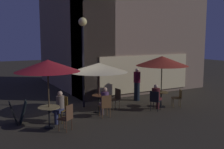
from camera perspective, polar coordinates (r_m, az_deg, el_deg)
ground_plane at (r=11.61m, az=-10.11°, el=-8.47°), size 60.00×60.00×0.00m
cafe_building at (r=16.75m, az=-1.51°, el=12.40°), size 8.64×8.92×9.16m
street_lamp_near_corner at (r=12.15m, az=-6.39°, el=7.60°), size 0.39×0.39×4.20m
menu_sandwich_board at (r=10.64m, az=-19.85°, el=-7.83°), size 0.68×0.60×0.86m
cafe_table_0 at (r=12.67m, az=10.68°, el=-4.75°), size 0.67×0.67×0.73m
cafe_table_1 at (r=11.52m, az=-2.87°, el=-5.81°), size 0.61×0.61×0.78m
cafe_table_2 at (r=9.81m, az=-13.58°, el=-8.01°), size 0.79×0.79×0.78m
patio_umbrella_0 at (r=12.41m, az=10.88°, el=2.90°), size 2.45×2.45×2.43m
patio_umbrella_1 at (r=11.27m, az=-2.92°, el=1.52°), size 2.52×2.52×2.20m
patio_umbrella_2 at (r=9.49m, az=-13.91°, el=1.83°), size 2.30×2.30×2.50m
cafe_chair_0 at (r=12.80m, az=14.30°, el=-4.69°), size 0.59×0.59×0.84m
cafe_chair_1 at (r=11.89m, az=9.39°, el=-5.34°), size 0.57×0.57×0.91m
cafe_chair_2 at (r=10.76m, az=-1.40°, el=-6.58°), size 0.47×0.47×0.95m
cafe_chair_3 at (r=11.93m, az=0.88°, el=-4.99°), size 0.45×0.45×0.97m
cafe_chair_4 at (r=9.35m, az=-9.76°, el=-8.90°), size 0.56×0.56×0.95m
cafe_chair_5 at (r=10.47m, az=-10.93°, el=-6.95°), size 0.60×0.60×0.98m
patron_seated_0 at (r=11.99m, az=9.64°, el=-4.54°), size 0.55×0.51×1.21m
patron_seated_1 at (r=10.87m, az=-1.69°, el=-5.60°), size 0.36×0.53×1.26m
patron_seated_2 at (r=10.32m, az=-11.42°, el=-6.59°), size 0.50×0.47×1.23m
patron_standing_3 at (r=13.75m, az=5.47°, el=-2.15°), size 0.36×0.36×1.71m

